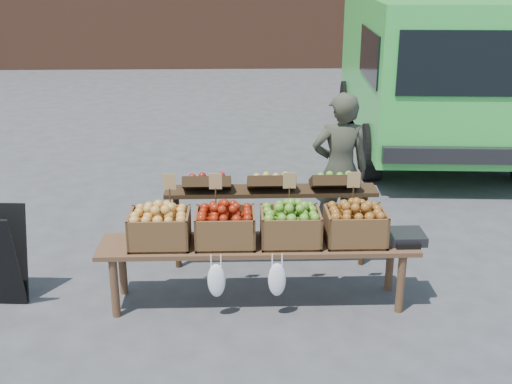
{
  "coord_description": "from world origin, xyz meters",
  "views": [
    {
      "loc": [
        -1.08,
        -5.06,
        2.82
      ],
      "look_at": [
        -0.91,
        0.42,
        0.85
      ],
      "focal_mm": 45.0,
      "sensor_mm": 36.0,
      "label": 1
    }
  ],
  "objects_px": {
    "vendor": "(340,170)",
    "display_bench": "(258,273)",
    "crate_green_apples": "(355,226)",
    "crate_red_apples": "(290,227)",
    "crate_russet_pears": "(225,228)",
    "delivery_van": "(428,74)",
    "weighing_scale": "(404,237)",
    "crate_golden_apples": "(160,229)",
    "back_table": "(271,216)"
  },
  "relations": [
    {
      "from": "crate_russet_pears",
      "to": "delivery_van",
      "type": "bearing_deg",
      "value": 57.93
    },
    {
      "from": "vendor",
      "to": "crate_golden_apples",
      "type": "xyz_separation_m",
      "value": [
        -1.72,
        -1.28,
        -0.1
      ]
    },
    {
      "from": "vendor",
      "to": "crate_green_apples",
      "type": "xyz_separation_m",
      "value": [
        -0.07,
        -1.28,
        -0.1
      ]
    },
    {
      "from": "vendor",
      "to": "delivery_van",
      "type": "bearing_deg",
      "value": -119.76
    },
    {
      "from": "delivery_van",
      "to": "display_bench",
      "type": "distance_m",
      "value": 5.76
    },
    {
      "from": "display_bench",
      "to": "crate_red_apples",
      "type": "distance_m",
      "value": 0.51
    },
    {
      "from": "vendor",
      "to": "display_bench",
      "type": "relative_size",
      "value": 0.6
    },
    {
      "from": "delivery_van",
      "to": "back_table",
      "type": "height_order",
      "value": "delivery_van"
    },
    {
      "from": "vendor",
      "to": "back_table",
      "type": "distance_m",
      "value": 0.97
    },
    {
      "from": "vendor",
      "to": "crate_golden_apples",
      "type": "height_order",
      "value": "vendor"
    },
    {
      "from": "crate_red_apples",
      "to": "crate_green_apples",
      "type": "distance_m",
      "value": 0.55
    },
    {
      "from": "delivery_van",
      "to": "weighing_scale",
      "type": "relative_size",
      "value": 15.51
    },
    {
      "from": "delivery_van",
      "to": "back_table",
      "type": "relative_size",
      "value": 2.51
    },
    {
      "from": "crate_green_apples",
      "to": "weighing_scale",
      "type": "xyz_separation_m",
      "value": [
        0.43,
        0.0,
        -0.1
      ]
    },
    {
      "from": "delivery_van",
      "to": "crate_green_apples",
      "type": "distance_m",
      "value": 5.35
    },
    {
      "from": "delivery_van",
      "to": "crate_golden_apples",
      "type": "xyz_separation_m",
      "value": [
        -3.65,
        -4.94,
        -0.47
      ]
    },
    {
      "from": "vendor",
      "to": "crate_golden_apples",
      "type": "distance_m",
      "value": 2.14
    },
    {
      "from": "back_table",
      "to": "weighing_scale",
      "type": "bearing_deg",
      "value": -33.17
    },
    {
      "from": "display_bench",
      "to": "crate_green_apples",
      "type": "bearing_deg",
      "value": 0.0
    },
    {
      "from": "back_table",
      "to": "crate_golden_apples",
      "type": "xyz_separation_m",
      "value": [
        -0.97,
        -0.72,
        0.19
      ]
    },
    {
      "from": "vendor",
      "to": "display_bench",
      "type": "xyz_separation_m",
      "value": [
        -0.89,
        -1.28,
        -0.52
      ]
    },
    {
      "from": "crate_red_apples",
      "to": "crate_russet_pears",
      "type": "bearing_deg",
      "value": 180.0
    },
    {
      "from": "delivery_van",
      "to": "crate_russet_pears",
      "type": "xyz_separation_m",
      "value": [
        -3.1,
        -4.94,
        -0.47
      ]
    },
    {
      "from": "delivery_van",
      "to": "crate_red_apples",
      "type": "relative_size",
      "value": 10.55
    },
    {
      "from": "crate_golden_apples",
      "to": "crate_red_apples",
      "type": "relative_size",
      "value": 1.0
    },
    {
      "from": "crate_russet_pears",
      "to": "weighing_scale",
      "type": "bearing_deg",
      "value": 0.0
    },
    {
      "from": "back_table",
      "to": "crate_golden_apples",
      "type": "distance_m",
      "value": 1.23
    },
    {
      "from": "vendor",
      "to": "crate_russet_pears",
      "type": "relative_size",
      "value": 3.22
    },
    {
      "from": "crate_golden_apples",
      "to": "crate_russet_pears",
      "type": "distance_m",
      "value": 0.55
    },
    {
      "from": "delivery_van",
      "to": "weighing_scale",
      "type": "xyz_separation_m",
      "value": [
        -1.57,
        -4.94,
        -0.57
      ]
    },
    {
      "from": "back_table",
      "to": "crate_green_apples",
      "type": "distance_m",
      "value": 1.01
    },
    {
      "from": "crate_red_apples",
      "to": "weighing_scale",
      "type": "height_order",
      "value": "crate_red_apples"
    },
    {
      "from": "display_bench",
      "to": "crate_russet_pears",
      "type": "relative_size",
      "value": 5.4
    },
    {
      "from": "display_bench",
      "to": "crate_golden_apples",
      "type": "height_order",
      "value": "crate_golden_apples"
    },
    {
      "from": "delivery_van",
      "to": "crate_russet_pears",
      "type": "height_order",
      "value": "delivery_van"
    },
    {
      "from": "crate_golden_apples",
      "to": "weighing_scale",
      "type": "bearing_deg",
      "value": 0.0
    },
    {
      "from": "vendor",
      "to": "display_bench",
      "type": "bearing_deg",
      "value": 53.21
    },
    {
      "from": "crate_red_apples",
      "to": "crate_golden_apples",
      "type": "bearing_deg",
      "value": 180.0
    },
    {
      "from": "vendor",
      "to": "crate_golden_apples",
      "type": "bearing_deg",
      "value": 34.76
    },
    {
      "from": "delivery_van",
      "to": "crate_green_apples",
      "type": "bearing_deg",
      "value": -108.11
    },
    {
      "from": "crate_red_apples",
      "to": "display_bench",
      "type": "bearing_deg",
      "value": 180.0
    },
    {
      "from": "vendor",
      "to": "weighing_scale",
      "type": "xyz_separation_m",
      "value": [
        0.36,
        -1.28,
        -0.2
      ]
    },
    {
      "from": "crate_red_apples",
      "to": "crate_green_apples",
      "type": "bearing_deg",
      "value": 0.0
    },
    {
      "from": "crate_red_apples",
      "to": "weighing_scale",
      "type": "bearing_deg",
      "value": 0.0
    },
    {
      "from": "crate_golden_apples",
      "to": "crate_green_apples",
      "type": "bearing_deg",
      "value": 0.0
    },
    {
      "from": "crate_russet_pears",
      "to": "crate_red_apples",
      "type": "bearing_deg",
      "value": 0.0
    },
    {
      "from": "delivery_van",
      "to": "crate_russet_pears",
      "type": "distance_m",
      "value": 5.85
    },
    {
      "from": "crate_red_apples",
      "to": "crate_green_apples",
      "type": "relative_size",
      "value": 1.0
    },
    {
      "from": "back_table",
      "to": "display_bench",
      "type": "distance_m",
      "value": 0.77
    },
    {
      "from": "crate_golden_apples",
      "to": "crate_red_apples",
      "type": "distance_m",
      "value": 1.1
    }
  ]
}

